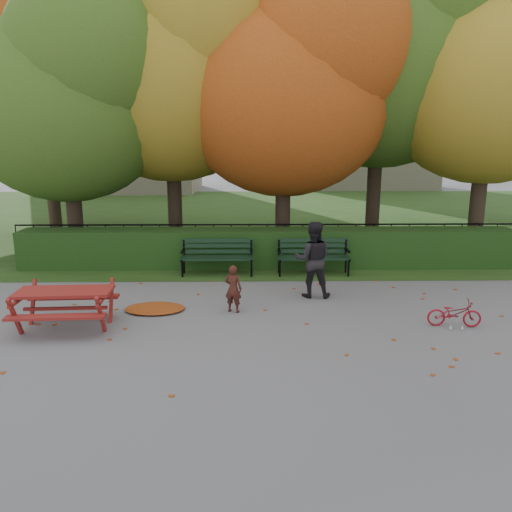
{
  "coord_description": "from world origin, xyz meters",
  "views": [
    {
      "loc": [
        -0.52,
        -8.47,
        3.27
      ],
      "look_at": [
        -0.37,
        1.38,
        1.0
      ],
      "focal_mm": 35.0,
      "sensor_mm": 36.0,
      "label": 1
    }
  ],
  "objects_px": {
    "tree_f": "(50,67)",
    "bench_left": "(217,254)",
    "bench_right": "(313,254)",
    "bicycle": "(454,313)",
    "tree_a": "(74,93)",
    "adult": "(313,259)",
    "tree_e": "(506,73)",
    "picnic_table": "(65,299)",
    "tree_g": "(501,80)",
    "child": "(233,289)",
    "tree_d": "(396,47)",
    "tree_b": "(181,65)",
    "tree_c": "(297,83)"
  },
  "relations": [
    {
      "from": "tree_e",
      "to": "tree_b",
      "type": "bearing_deg",
      "value": 173.79
    },
    {
      "from": "tree_a",
      "to": "tree_g",
      "type": "xyz_separation_m",
      "value": [
        13.52,
        4.18,
        0.85
      ]
    },
    {
      "from": "tree_e",
      "to": "tree_f",
      "type": "height_order",
      "value": "tree_f"
    },
    {
      "from": "tree_e",
      "to": "tree_f",
      "type": "distance_m",
      "value": 14.1
    },
    {
      "from": "tree_c",
      "to": "tree_d",
      "type": "relative_size",
      "value": 0.84
    },
    {
      "from": "tree_e",
      "to": "bench_right",
      "type": "bearing_deg",
      "value": -159.13
    },
    {
      "from": "tree_d",
      "to": "tree_g",
      "type": "xyz_separation_m",
      "value": [
        4.46,
        2.53,
        -0.61
      ]
    },
    {
      "from": "tree_f",
      "to": "bench_left",
      "type": "height_order",
      "value": "tree_f"
    },
    {
      "from": "picnic_table",
      "to": "tree_e",
      "type": "bearing_deg",
      "value": 26.15
    },
    {
      "from": "picnic_table",
      "to": "tree_g",
      "type": "bearing_deg",
      "value": 35.8
    },
    {
      "from": "tree_e",
      "to": "bicycle",
      "type": "bearing_deg",
      "value": -120.0
    },
    {
      "from": "tree_a",
      "to": "bench_right",
      "type": "relative_size",
      "value": 4.16
    },
    {
      "from": "bench_right",
      "to": "picnic_table",
      "type": "distance_m",
      "value": 6.11
    },
    {
      "from": "bench_right",
      "to": "picnic_table",
      "type": "relative_size",
      "value": 1.05
    },
    {
      "from": "bench_right",
      "to": "bicycle",
      "type": "distance_m",
      "value": 4.27
    },
    {
      "from": "bench_left",
      "to": "bicycle",
      "type": "relative_size",
      "value": 1.91
    },
    {
      "from": "tree_f",
      "to": "adult",
      "type": "height_order",
      "value": "tree_f"
    },
    {
      "from": "tree_d",
      "to": "tree_c",
      "type": "bearing_deg",
      "value": -157.39
    },
    {
      "from": "tree_e",
      "to": "tree_a",
      "type": "bearing_deg",
      "value": -179.06
    },
    {
      "from": "child",
      "to": "picnic_table",
      "type": "bearing_deg",
      "value": 33.6
    },
    {
      "from": "tree_a",
      "to": "tree_c",
      "type": "height_order",
      "value": "tree_c"
    },
    {
      "from": "tree_a",
      "to": "tree_b",
      "type": "distance_m",
      "value": 3.11
    },
    {
      "from": "bench_right",
      "to": "bench_left",
      "type": "bearing_deg",
      "value": 180.0
    },
    {
      "from": "tree_d",
      "to": "adult",
      "type": "xyz_separation_m",
      "value": [
        -3.03,
        -5.4,
        -5.16
      ]
    },
    {
      "from": "tree_a",
      "to": "tree_c",
      "type": "relative_size",
      "value": 0.94
    },
    {
      "from": "child",
      "to": "adult",
      "type": "bearing_deg",
      "value": -131.36
    },
    {
      "from": "tree_d",
      "to": "bench_left",
      "type": "distance_m",
      "value": 8.31
    },
    {
      "from": "tree_a",
      "to": "bicycle",
      "type": "height_order",
      "value": "tree_a"
    },
    {
      "from": "tree_d",
      "to": "picnic_table",
      "type": "height_order",
      "value": "tree_d"
    },
    {
      "from": "tree_f",
      "to": "child",
      "type": "xyz_separation_m",
      "value": [
        6.31,
        -8.39,
        -5.22
      ]
    },
    {
      "from": "tree_b",
      "to": "tree_d",
      "type": "bearing_deg",
      "value": 4.38
    },
    {
      "from": "tree_f",
      "to": "picnic_table",
      "type": "distance_m",
      "value": 11.07
    },
    {
      "from": "picnic_table",
      "to": "bicycle",
      "type": "relative_size",
      "value": 1.82
    },
    {
      "from": "bench_left",
      "to": "adult",
      "type": "distance_m",
      "value": 2.87
    },
    {
      "from": "child",
      "to": "tree_c",
      "type": "bearing_deg",
      "value": -89.76
    },
    {
      "from": "tree_c",
      "to": "adult",
      "type": "distance_m",
      "value": 5.76
    },
    {
      "from": "tree_e",
      "to": "child",
      "type": "bearing_deg",
      "value": -146.15
    },
    {
      "from": "bench_right",
      "to": "adult",
      "type": "height_order",
      "value": "adult"
    },
    {
      "from": "tree_c",
      "to": "bench_right",
      "type": "relative_size",
      "value": 4.44
    },
    {
      "from": "picnic_table",
      "to": "adult",
      "type": "bearing_deg",
      "value": 18.26
    },
    {
      "from": "tree_e",
      "to": "child",
      "type": "relative_size",
      "value": 8.65
    },
    {
      "from": "tree_a",
      "to": "adult",
      "type": "bearing_deg",
      "value": -31.86
    },
    {
      "from": "tree_c",
      "to": "tree_g",
      "type": "distance_m",
      "value": 8.43
    },
    {
      "from": "bench_right",
      "to": "child",
      "type": "height_order",
      "value": "child"
    },
    {
      "from": "tree_e",
      "to": "adult",
      "type": "relative_size",
      "value": 4.99
    },
    {
      "from": "adult",
      "to": "tree_f",
      "type": "bearing_deg",
      "value": -37.31
    },
    {
      "from": "child",
      "to": "adult",
      "type": "relative_size",
      "value": 0.58
    },
    {
      "from": "tree_e",
      "to": "bench_left",
      "type": "xyz_separation_m",
      "value": [
        -7.82,
        -2.07,
        -4.56
      ]
    },
    {
      "from": "child",
      "to": "tree_a",
      "type": "bearing_deg",
      "value": -29.14
    },
    {
      "from": "picnic_table",
      "to": "bench_right",
      "type": "bearing_deg",
      "value": 33.99
    }
  ]
}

